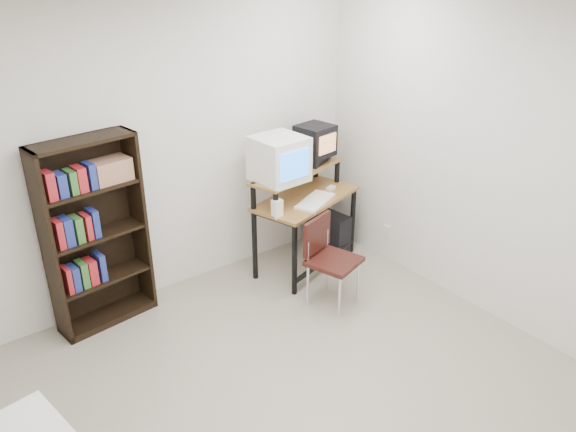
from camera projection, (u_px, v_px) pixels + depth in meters
floor at (303, 408)px, 3.87m from camera, size 4.00×4.00×0.01m
ceiling at (309, 8)px, 2.76m from camera, size 4.00×4.00×0.01m
back_wall at (159, 154)px, 4.76m from camera, size 4.00×0.01×2.60m
right_wall at (504, 170)px, 4.41m from camera, size 0.01×4.00×2.60m
computer_desk at (305, 202)px, 5.38m from camera, size 1.20×0.83×0.98m
crt_monitor at (279, 159)px, 5.02m from camera, size 0.45×0.46×0.41m
vcr at (311, 159)px, 5.51m from camera, size 0.44×0.39×0.08m
crt_tv at (315, 140)px, 5.42m from camera, size 0.36×0.36×0.30m
cd_spindle at (306, 170)px, 5.26m from camera, size 0.15×0.15×0.05m
keyboard at (315, 202)px, 5.24m from camera, size 0.51×0.39×0.03m
mousepad at (329, 190)px, 5.53m from camera, size 0.28×0.27×0.01m
mouse at (331, 188)px, 5.53m from camera, size 0.12×0.09×0.03m
desk_speaker at (277, 209)px, 4.93m from camera, size 0.08×0.08×0.17m
pc_tower at (329, 232)px, 5.84m from camera, size 0.27×0.48×0.42m
school_chair at (328, 253)px, 4.86m from camera, size 0.50×0.50×0.80m
bookshelf at (94, 231)px, 4.48m from camera, size 0.83×0.36×1.60m
wall_outlet at (387, 231)px, 5.66m from camera, size 0.02×0.08×0.12m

